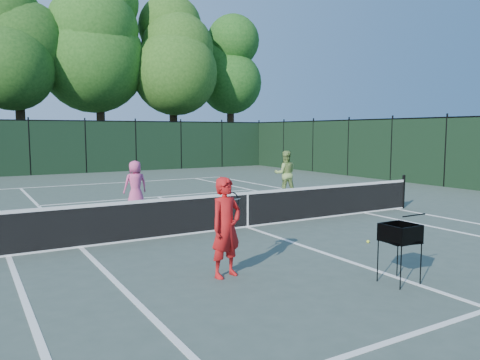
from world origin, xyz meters
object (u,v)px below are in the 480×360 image
coach (226,227)px  ball_hopper (400,234)px  player_green (285,174)px  player_pink (135,184)px  loose_ball_midcourt (368,242)px

coach → ball_hopper: (2.22, -1.72, -0.03)m
player_green → ball_hopper: (-4.39, -9.12, -0.04)m
player_pink → ball_hopper: (1.30, -9.35, 0.06)m
coach → player_green: 9.92m
player_green → loose_ball_midcourt: size_ratio=25.10×
player_pink → ball_hopper: size_ratio=1.56×
player_green → loose_ball_midcourt: player_green is taller
loose_ball_midcourt → player_green: bearing=67.9°
coach → loose_ball_midcourt: size_ratio=24.74×
player_green → coach: bearing=72.3°
coach → player_green: player_green is taller
player_green → loose_ball_midcourt: bearing=92.0°
coach → player_pink: 7.68m
coach → ball_hopper: bearing=-51.0°
player_green → loose_ball_midcourt: 7.52m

